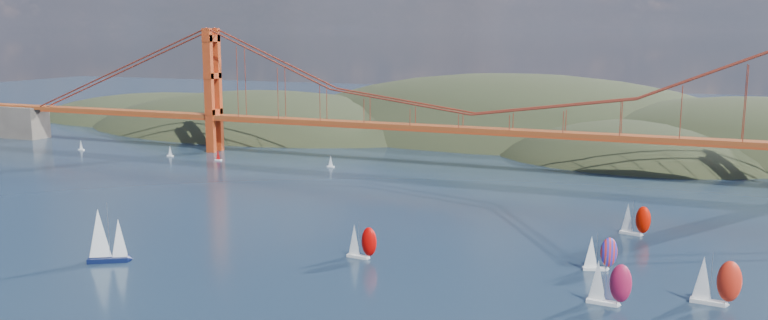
{
  "coord_description": "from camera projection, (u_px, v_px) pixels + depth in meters",
  "views": [
    {
      "loc": [
        76.96,
        -100.77,
        53.94
      ],
      "look_at": [
        -0.78,
        90.0,
        18.23
      ],
      "focal_mm": 35.0,
      "sensor_mm": 36.0,
      "label": 1
    }
  ],
  "objects": [
    {
      "name": "headlands",
      "position": [
        613.0,
        167.0,
        369.12
      ],
      "size": [
        725.0,
        225.0,
        96.0
      ],
      "color": "black",
      "rests_on": "ground"
    },
    {
      "name": "bridge",
      "position": [
        469.0,
        87.0,
        289.17
      ],
      "size": [
        552.0,
        12.0,
        55.0
      ],
      "color": "brown",
      "rests_on": "ground"
    },
    {
      "name": "sloop_navy",
      "position": [
        105.0,
        236.0,
        175.49
      ],
      "size": [
        9.87,
        8.34,
        14.43
      ],
      "rotation": [
        0.0,
        0.0,
        0.54
      ],
      "color": "black",
      "rests_on": "ground"
    },
    {
      "name": "racer_0",
      "position": [
        361.0,
        241.0,
        178.73
      ],
      "size": [
        7.96,
        3.53,
        9.02
      ],
      "rotation": [
        0.0,
        0.0,
        -0.1
      ],
      "color": "silver",
      "rests_on": "ground"
    },
    {
      "name": "racer_1",
      "position": [
        608.0,
        282.0,
        148.23
      ],
      "size": [
        8.73,
        3.78,
        9.92
      ],
      "rotation": [
        0.0,
        0.0,
        -0.09
      ],
      "color": "silver",
      "rests_on": "ground"
    },
    {
      "name": "racer_2",
      "position": [
        715.0,
        280.0,
        148.32
      ],
      "size": [
        9.43,
        4.17,
        10.69
      ],
      "rotation": [
        0.0,
        0.0,
        -0.1
      ],
      "color": "silver",
      "rests_on": "ground"
    },
    {
      "name": "racer_3",
      "position": [
        635.0,
        219.0,
        199.18
      ],
      "size": [
        8.28,
        4.88,
        9.28
      ],
      "rotation": [
        0.0,
        0.0,
        -0.28
      ],
      "color": "silver",
      "rests_on": "ground"
    },
    {
      "name": "racer_rwb",
      "position": [
        600.0,
        253.0,
        169.94
      ],
      "size": [
        7.85,
        4.79,
        8.79
      ],
      "rotation": [
        0.0,
        0.0,
        0.3
      ],
      "color": "silver",
      "rests_on": "ground"
    },
    {
      "name": "distant_boat_0",
      "position": [
        81.0,
        145.0,
        341.41
      ],
      "size": [
        3.0,
        2.0,
        4.7
      ],
      "color": "silver",
      "rests_on": "ground"
    },
    {
      "name": "distant_boat_1",
      "position": [
        170.0,
        151.0,
        324.61
      ],
      "size": [
        3.0,
        2.0,
        4.7
      ],
      "color": "silver",
      "rests_on": "ground"
    },
    {
      "name": "distant_boat_2",
      "position": [
        218.0,
        155.0,
        314.27
      ],
      "size": [
        3.0,
        2.0,
        4.7
      ],
      "color": "silver",
      "rests_on": "ground"
    },
    {
      "name": "distant_boat_3",
      "position": [
        331.0,
        161.0,
        298.68
      ],
      "size": [
        3.0,
        2.0,
        4.7
      ],
      "color": "silver",
      "rests_on": "ground"
    }
  ]
}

